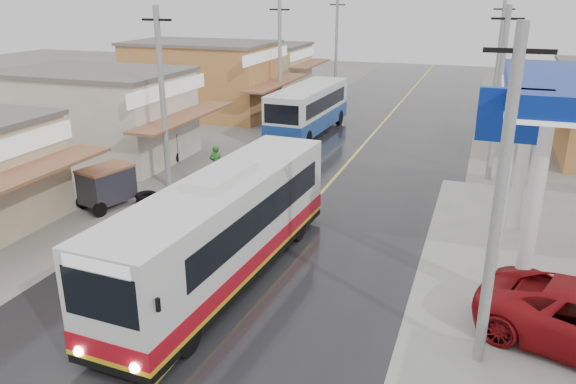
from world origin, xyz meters
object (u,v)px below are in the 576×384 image
object	(u,v)px
second_bus	(308,109)
tyre_stack	(147,198)
coach_bus	(225,228)
tricycle_near	(106,185)
tricycle_far	(171,142)
cyclist	(219,176)

from	to	relation	value
second_bus	tyre_stack	distance (m)	14.51
coach_bus	tricycle_near	xyz separation A→B (m)	(-7.32, 3.91, -0.71)
tricycle_far	coach_bus	bearing A→B (deg)	-68.08
tricycle_far	tyre_stack	size ratio (longest dim) A/B	2.25
tyre_stack	coach_bus	bearing A→B (deg)	-38.43
coach_bus	tricycle_near	size ratio (longest dim) A/B	4.47
tricycle_near	tricycle_far	size ratio (longest dim) A/B	1.21
second_bus	tricycle_far	size ratio (longest dim) A/B	4.30
coach_bus	tyre_stack	bearing A→B (deg)	144.80
tricycle_near	tricycle_far	bearing A→B (deg)	115.20
second_bus	cyclist	bearing A→B (deg)	-90.01
second_bus	tricycle_near	xyz separation A→B (m)	(-4.03, -15.05, -0.61)
tricycle_far	tyre_stack	distance (m)	7.08
cyclist	tricycle_near	world-z (taller)	cyclist
coach_bus	cyclist	size ratio (longest dim) A/B	5.12
coach_bus	cyclist	distance (m)	8.21
coach_bus	cyclist	xyz separation A→B (m)	(-3.79, 7.21, -0.97)
cyclist	tricycle_near	size ratio (longest dim) A/B	0.87
second_bus	cyclist	size ratio (longest dim) A/B	4.07
coach_bus	tricycle_far	distance (m)	14.27
coach_bus	cyclist	bearing A→B (deg)	120.97
coach_bus	tricycle_far	bearing A→B (deg)	130.72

